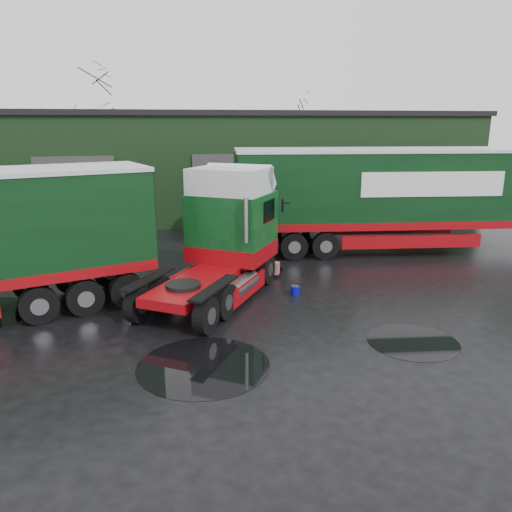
{
  "coord_description": "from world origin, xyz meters",
  "views": [
    {
      "loc": [
        -2.63,
        -13.09,
        5.74
      ],
      "look_at": [
        0.65,
        1.39,
        1.7
      ],
      "focal_mm": 35.0,
      "sensor_mm": 36.0,
      "label": 1
    }
  ],
  "objects_px": {
    "lorry_right": "(388,200)",
    "tree_back_b": "(288,144)",
    "hero_tractor": "(208,238)",
    "tree_back_a": "(97,133)",
    "wash_bucket": "(295,290)",
    "warehouse": "(213,161)"
  },
  "relations": [
    {
      "from": "lorry_right",
      "to": "wash_bucket",
      "type": "distance_m",
      "value": 7.85
    },
    {
      "from": "lorry_right",
      "to": "warehouse",
      "type": "bearing_deg",
      "value": -146.67
    },
    {
      "from": "warehouse",
      "to": "hero_tractor",
      "type": "height_order",
      "value": "warehouse"
    },
    {
      "from": "tree_back_b",
      "to": "tree_back_a",
      "type": "bearing_deg",
      "value": 180.0
    },
    {
      "from": "lorry_right",
      "to": "hero_tractor",
      "type": "bearing_deg",
      "value": -52.88
    },
    {
      "from": "hero_tractor",
      "to": "tree_back_a",
      "type": "relative_size",
      "value": 0.72
    },
    {
      "from": "warehouse",
      "to": "lorry_right",
      "type": "xyz_separation_m",
      "value": [
        6.0,
        -12.86,
        -0.85
      ]
    },
    {
      "from": "lorry_right",
      "to": "tree_back_b",
      "type": "height_order",
      "value": "tree_back_b"
    },
    {
      "from": "tree_back_a",
      "to": "tree_back_b",
      "type": "relative_size",
      "value": 1.27
    },
    {
      "from": "hero_tractor",
      "to": "warehouse",
      "type": "bearing_deg",
      "value": 115.51
    },
    {
      "from": "warehouse",
      "to": "wash_bucket",
      "type": "distance_m",
      "value": 17.97
    },
    {
      "from": "tree_back_a",
      "to": "tree_back_b",
      "type": "xyz_separation_m",
      "value": [
        16.0,
        0.0,
        -1.0
      ]
    },
    {
      "from": "hero_tractor",
      "to": "tree_back_b",
      "type": "relative_size",
      "value": 0.91
    },
    {
      "from": "warehouse",
      "to": "tree_back_b",
      "type": "xyz_separation_m",
      "value": [
        8.0,
        10.0,
        0.59
      ]
    },
    {
      "from": "lorry_right",
      "to": "wash_bucket",
      "type": "xyz_separation_m",
      "value": [
        -5.78,
        -4.85,
        -2.16
      ]
    },
    {
      "from": "lorry_right",
      "to": "wash_bucket",
      "type": "height_order",
      "value": "lorry_right"
    },
    {
      "from": "wash_bucket",
      "to": "tree_back_b",
      "type": "relative_size",
      "value": 0.04
    },
    {
      "from": "tree_back_a",
      "to": "tree_back_b",
      "type": "bearing_deg",
      "value": 0.0
    },
    {
      "from": "tree_back_a",
      "to": "warehouse",
      "type": "bearing_deg",
      "value": -51.34
    },
    {
      "from": "hero_tractor",
      "to": "tree_back_b",
      "type": "bearing_deg",
      "value": 103.06
    },
    {
      "from": "lorry_right",
      "to": "tree_back_b",
      "type": "relative_size",
      "value": 2.34
    },
    {
      "from": "warehouse",
      "to": "wash_bucket",
      "type": "bearing_deg",
      "value": -89.28
    }
  ]
}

